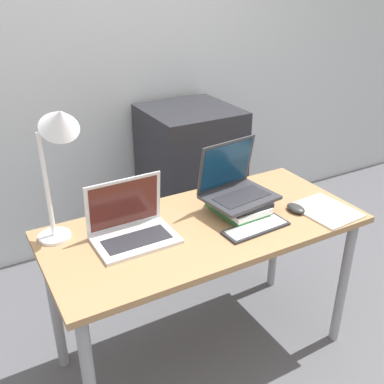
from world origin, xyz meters
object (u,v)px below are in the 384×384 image
at_px(book_stack, 239,205).
at_px(mouse, 296,208).
at_px(laptop_on_books, 235,186).
at_px(desk_lamp, 58,136).
at_px(notepad, 326,211).
at_px(laptop_left, 132,227).
at_px(wireless_keyboard, 256,228).
at_px(mini_fridge, 190,179).

xyz_separation_m(book_stack, mouse, (0.24, -0.13, -0.02)).
xyz_separation_m(laptop_on_books, desk_lamp, (-0.75, 0.14, 0.34)).
bearing_deg(notepad, book_stack, 151.00).
bearing_deg(book_stack, laptop_left, 176.06).
relative_size(book_stack, wireless_keyboard, 0.89).
bearing_deg(laptop_on_books, notepad, -32.07).
xyz_separation_m(mouse, mini_fridge, (0.02, 1.08, -0.29)).
relative_size(laptop_on_books, wireless_keyboard, 1.09).
relative_size(laptop_left, desk_lamp, 0.57).
height_order(wireless_keyboard, desk_lamp, desk_lamp).
distance_m(book_stack, mouse, 0.28).
bearing_deg(mini_fridge, book_stack, -105.56).
xyz_separation_m(laptop_left, desk_lamp, (-0.23, 0.13, 0.41)).
bearing_deg(notepad, mouse, 149.64).
xyz_separation_m(laptop_on_books, mouse, (0.25, -0.16, -0.11)).
xyz_separation_m(laptop_on_books, mini_fridge, (0.27, 0.92, -0.40)).
bearing_deg(laptop_left, mouse, -12.20).
bearing_deg(laptop_on_books, book_stack, -81.42).
height_order(laptop_left, laptop_on_books, laptop_on_books).
bearing_deg(mouse, notepad, -30.36).
distance_m(laptop_left, mouse, 0.79).
xyz_separation_m(wireless_keyboard, mini_fridge, (0.29, 1.13, -0.28)).
xyz_separation_m(mouse, notepad, (0.12, -0.07, -0.01)).
bearing_deg(laptop_left, notepad, -14.97).
relative_size(laptop_on_books, notepad, 1.15).
bearing_deg(laptop_on_books, desk_lamp, 169.82).
xyz_separation_m(desk_lamp, mini_fridge, (1.02, 0.79, -0.73)).
bearing_deg(notepad, laptop_left, 165.03).
relative_size(laptop_on_books, mini_fridge, 0.34).
relative_size(mouse, desk_lamp, 0.17).
height_order(book_stack, laptop_on_books, laptop_on_books).
height_order(laptop_left, desk_lamp, desk_lamp).
bearing_deg(mini_fridge, notepad, -84.92).
xyz_separation_m(book_stack, desk_lamp, (-0.76, 0.16, 0.42)).
height_order(book_stack, notepad, book_stack).
relative_size(book_stack, mini_fridge, 0.28).
bearing_deg(desk_lamp, wireless_keyboard, -24.67).
bearing_deg(mini_fridge, desk_lamp, -142.44).
relative_size(wireless_keyboard, desk_lamp, 0.52).
height_order(laptop_left, mouse, laptop_left).
distance_m(mouse, desk_lamp, 1.14).
distance_m(mouse, notepad, 0.14).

